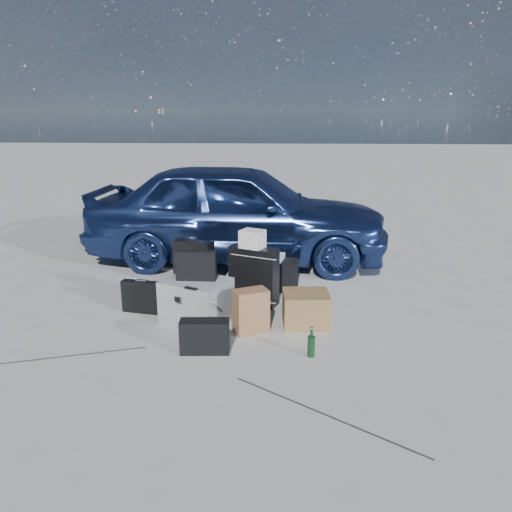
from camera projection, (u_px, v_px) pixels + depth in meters
The scene contains 15 objects.
ground at pixel (220, 338), 4.78m from camera, with size 60.00×60.00×0.00m, color #B6B7B1.
car at pixel (238, 212), 7.10m from camera, with size 1.69×4.21×1.43m, color #2F488E.
pelican_case at pixel (196, 301), 5.12m from camera, with size 0.62×0.50×0.45m, color #9DA0A2.
laptop_bag at pixel (196, 266), 5.02m from camera, with size 0.40×0.10×0.30m, color black.
briefcase at pixel (143, 297), 5.36m from camera, with size 0.45×0.10×0.35m, color black.
suitcase_left at pixel (194, 266), 5.95m from camera, with size 0.48×0.17×0.63m, color black.
suitcase_right at pixel (254, 276), 5.58m from camera, with size 0.54×0.20×0.65m, color black.
white_carton at pixel (252, 239), 5.45m from camera, with size 0.25×0.20×0.20m, color white.
duffel_bag at pixel (267, 273), 6.12m from camera, with size 0.72×0.31×0.36m, color black.
flat_box_white at pixel (268, 257), 6.05m from camera, with size 0.37×0.28×0.06m, color white.
flat_box_black at pixel (269, 252), 6.03m from camera, with size 0.26×0.18×0.06m, color black.
kraft_bag at pixel (251, 311), 4.87m from camera, with size 0.33×0.20×0.43m, color #956441.
cardboard_box at pixel (306, 309), 5.04m from camera, with size 0.46×0.40×0.34m, color olive.
messenger_bag at pixel (205, 336), 4.47m from camera, with size 0.44×0.16×0.31m, color black.
green_bottle at pixel (311, 343), 4.40m from camera, with size 0.07×0.07×0.26m, color black.
Camera 1 is at (0.59, -4.35, 2.09)m, focal length 35.00 mm.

